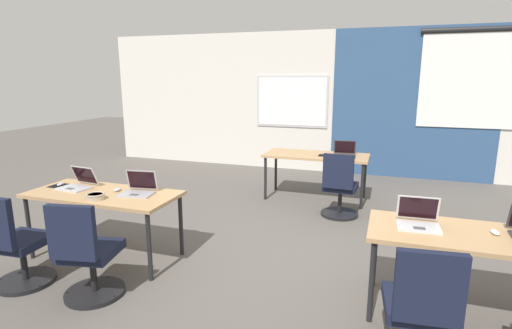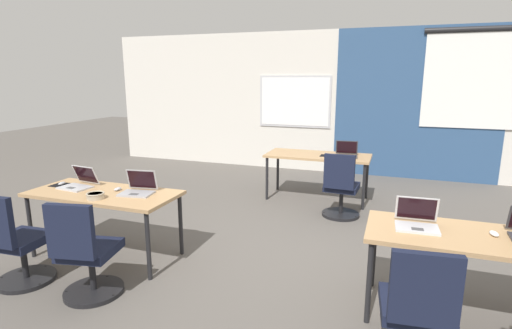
# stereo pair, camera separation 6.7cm
# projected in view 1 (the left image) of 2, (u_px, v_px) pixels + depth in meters

# --- Properties ---
(ground_plane) EXTENTS (24.00, 24.00, 0.00)m
(ground_plane) POSITION_uv_depth(u_px,v_px,m) (278.00, 256.00, 4.31)
(ground_plane) COLOR #56514C
(back_wall_assembly) EXTENTS (10.00, 0.27, 2.80)m
(back_wall_assembly) POSITION_uv_depth(u_px,v_px,m) (338.00, 102.00, 7.86)
(back_wall_assembly) COLOR silver
(back_wall_assembly) RESTS_ON ground
(desk_near_left) EXTENTS (1.60, 0.70, 0.72)m
(desk_near_left) POSITION_uv_depth(u_px,v_px,m) (103.00, 198.00, 4.16)
(desk_near_left) COLOR tan
(desk_near_left) RESTS_ON ground
(desk_near_right) EXTENTS (1.60, 0.70, 0.72)m
(desk_near_right) POSITION_uv_depth(u_px,v_px,m) (475.00, 242.00, 3.06)
(desk_near_right) COLOR tan
(desk_near_right) RESTS_ON ground
(desk_far_center) EXTENTS (1.60, 0.70, 0.72)m
(desk_far_center) POSITION_uv_depth(u_px,v_px,m) (316.00, 158.00, 6.20)
(desk_far_center) COLOR tan
(desk_far_center) RESTS_ON ground
(mouse_near_right_end) EXTENTS (0.08, 0.11, 0.03)m
(mouse_near_right_end) POSITION_uv_depth(u_px,v_px,m) (495.00, 232.00, 3.05)
(mouse_near_right_end) COLOR silver
(mouse_near_right_end) RESTS_ON desk_near_right
(laptop_near_right_inner) EXTENTS (0.34, 0.31, 0.23)m
(laptop_near_right_inner) POSITION_uv_depth(u_px,v_px,m) (418.00, 220.00, 3.21)
(laptop_near_right_inner) COLOR silver
(laptop_near_right_inner) RESTS_ON desk_near_right
(chair_near_right_inner) EXTENTS (0.52, 0.56, 0.92)m
(chair_near_right_inner) POSITION_uv_depth(u_px,v_px,m) (420.00, 318.00, 2.57)
(chair_near_right_inner) COLOR black
(chair_near_right_inner) RESTS_ON ground
(laptop_near_left_inner) EXTENTS (0.37, 0.33, 0.23)m
(laptop_near_left_inner) POSITION_uv_depth(u_px,v_px,m) (138.00, 189.00, 4.10)
(laptop_near_left_inner) COLOR #9E9EA3
(laptop_near_left_inner) RESTS_ON desk_near_left
(mouse_near_left_inner) EXTENTS (0.06, 0.10, 0.03)m
(mouse_near_left_inner) POSITION_uv_depth(u_px,v_px,m) (117.00, 190.00, 4.20)
(mouse_near_left_inner) COLOR #B2B2B7
(mouse_near_left_inner) RESTS_ON desk_near_left
(chair_near_left_inner) EXTENTS (0.52, 0.57, 0.92)m
(chair_near_left_inner) POSITION_uv_depth(u_px,v_px,m) (87.00, 259.00, 3.40)
(chair_near_left_inner) COLOR black
(chair_near_left_inner) RESTS_ON ground
(laptop_far_right) EXTENTS (0.36, 0.33, 0.23)m
(laptop_far_right) POSITION_uv_depth(u_px,v_px,m) (344.00, 153.00, 6.04)
(laptop_far_right) COLOR #333338
(laptop_far_right) RESTS_ON desk_far_center
(mousepad_far_right) EXTENTS (0.22, 0.19, 0.00)m
(mousepad_far_right) POSITION_uv_depth(u_px,v_px,m) (326.00, 156.00, 6.08)
(mousepad_far_right) COLOR black
(mousepad_far_right) RESTS_ON desk_far_center
(mouse_far_right) EXTENTS (0.07, 0.11, 0.03)m
(mouse_far_right) POSITION_uv_depth(u_px,v_px,m) (326.00, 154.00, 6.08)
(mouse_far_right) COLOR #B2B2B7
(mouse_far_right) RESTS_ON mousepad_far_right
(chair_far_right) EXTENTS (0.52, 0.55, 0.92)m
(chair_far_right) POSITION_uv_depth(u_px,v_px,m) (340.00, 191.00, 5.43)
(chair_far_right) COLOR black
(chair_far_right) RESTS_ON ground
(laptop_near_left_end) EXTENTS (0.36, 0.35, 0.22)m
(laptop_near_left_end) POSITION_uv_depth(u_px,v_px,m) (78.00, 184.00, 4.31)
(laptop_near_left_end) COLOR #B7B7BC
(laptop_near_left_end) RESTS_ON desk_near_left
(mousepad_near_left_end) EXTENTS (0.22, 0.19, 0.00)m
(mousepad_near_left_end) POSITION_uv_depth(u_px,v_px,m) (61.00, 186.00, 4.40)
(mousepad_near_left_end) COLOR black
(mousepad_near_left_end) RESTS_ON desk_near_left
(mouse_near_left_end) EXTENTS (0.07, 0.11, 0.03)m
(mouse_near_left_end) POSITION_uv_depth(u_px,v_px,m) (61.00, 184.00, 4.39)
(mouse_near_left_end) COLOR #B2B2B7
(mouse_near_left_end) RESTS_ON mousepad_near_left_end
(chair_near_left_end) EXTENTS (0.52, 0.55, 0.92)m
(chair_near_left_end) POSITION_uv_depth(u_px,v_px,m) (15.00, 249.00, 3.60)
(chair_near_left_end) COLOR black
(chair_near_left_end) RESTS_ON ground
(snack_bowl) EXTENTS (0.18, 0.18, 0.06)m
(snack_bowl) POSITION_uv_depth(u_px,v_px,m) (95.00, 196.00, 3.91)
(snack_bowl) COLOR tan
(snack_bowl) RESTS_ON desk_near_left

